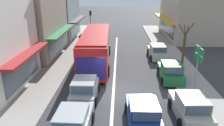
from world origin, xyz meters
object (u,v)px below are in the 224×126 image
object	(u,v)px
parked_hatchback_kerb_front	(190,108)
hatchback_queue_far_back	(73,123)
city_bus	(96,46)
street_tree_right	(184,47)
traffic_light_downstreet	(91,20)
parked_hatchback_kerb_second	(171,72)
sedan_behind_bus_mid	(143,115)
parked_hatchback_kerb_third	(157,52)
hatchback_adjacent_lane_lead	(85,89)
pedestrian_with_handbag_near	(81,39)
directional_road_sign	(198,59)

from	to	relation	value
parked_hatchback_kerb_front	hatchback_queue_far_back	bearing A→B (deg)	-164.99
city_bus	hatchback_queue_far_back	xyz separation A→B (m)	(-0.04, -11.08, -1.17)
parked_hatchback_kerb_front	street_tree_right	distance (m)	9.03
traffic_light_downstreet	hatchback_queue_far_back	bearing A→B (deg)	-85.26
hatchback_queue_far_back	parked_hatchback_kerb_second	xyz separation A→B (m)	(6.63, 7.41, 0.00)
hatchback_queue_far_back	sedan_behind_bus_mid	world-z (taller)	hatchback_queue_far_back
parked_hatchback_kerb_front	parked_hatchback_kerb_third	xyz separation A→B (m)	(-0.06, 11.45, 0.00)
sedan_behind_bus_mid	hatchback_adjacent_lane_lead	bearing A→B (deg)	141.69
city_bus	hatchback_adjacent_lane_lead	world-z (taller)	city_bus
traffic_light_downstreet	pedestrian_with_handbag_near	xyz separation A→B (m)	(-0.70, -4.06, -1.79)
parked_hatchback_kerb_front	directional_road_sign	distance (m)	3.95
city_bus	parked_hatchback_kerb_second	xyz separation A→B (m)	(6.58, -3.67, -1.17)
sedan_behind_bus_mid	pedestrian_with_handbag_near	bearing A→B (deg)	110.96
parked_hatchback_kerb_third	street_tree_right	distance (m)	3.58
parked_hatchback_kerb_front	traffic_light_downstreet	distance (m)	21.21
sedan_behind_bus_mid	street_tree_right	xyz separation A→B (m)	(4.69, 9.52, 1.33)
city_bus	parked_hatchback_kerb_second	distance (m)	7.63
hatchback_adjacent_lane_lead	traffic_light_downstreet	distance (m)	17.47
sedan_behind_bus_mid	traffic_light_downstreet	bearing A→B (deg)	105.18
traffic_light_downstreet	street_tree_right	xyz separation A→B (m)	(10.17, -10.67, -0.87)
city_bus	traffic_light_downstreet	distance (m)	10.28
hatchback_adjacent_lane_lead	parked_hatchback_kerb_second	xyz separation A→B (m)	(6.62, 3.50, 0.00)
parked_hatchback_kerb_second	street_tree_right	xyz separation A→B (m)	(1.79, 3.08, 1.28)
city_bus	street_tree_right	distance (m)	8.39
hatchback_adjacent_lane_lead	parked_hatchback_kerb_front	distance (m)	6.87
parked_hatchback_kerb_third	directional_road_sign	bearing A→B (deg)	-80.86
hatchback_adjacent_lane_lead	parked_hatchback_kerb_third	world-z (taller)	same
traffic_light_downstreet	directional_road_sign	distance (m)	18.84
pedestrian_with_handbag_near	parked_hatchback_kerb_second	bearing A→B (deg)	-46.86
parked_hatchback_kerb_second	directional_road_sign	size ratio (longest dim) A/B	1.04
pedestrian_with_handbag_near	hatchback_adjacent_lane_lead	bearing A→B (deg)	-79.44
hatchback_adjacent_lane_lead	pedestrian_with_handbag_near	xyz separation A→B (m)	(-2.46, 13.19, 0.36)
city_bus	pedestrian_with_handbag_near	xyz separation A→B (m)	(-2.50, 6.02, -0.81)
directional_road_sign	hatchback_queue_far_back	bearing A→B (deg)	-147.74
street_tree_right	pedestrian_with_handbag_near	bearing A→B (deg)	148.69
hatchback_queue_far_back	parked_hatchback_kerb_third	xyz separation A→B (m)	(6.46, 13.20, 0.00)
parked_hatchback_kerb_front	pedestrian_with_handbag_near	xyz separation A→B (m)	(-8.98, 15.35, 0.36)
parked_hatchback_kerb_front	directional_road_sign	bearing A→B (deg)	68.20
parked_hatchback_kerb_second	parked_hatchback_kerb_front	bearing A→B (deg)	-90.98
parked_hatchback_kerb_second	traffic_light_downstreet	xyz separation A→B (m)	(-8.38, 13.75, 2.15)
city_bus	hatchback_queue_far_back	distance (m)	11.15
city_bus	hatchback_queue_far_back	bearing A→B (deg)	-90.21
city_bus	pedestrian_with_handbag_near	distance (m)	6.56
traffic_light_downstreet	pedestrian_with_handbag_near	distance (m)	4.49
directional_road_sign	parked_hatchback_kerb_third	bearing A→B (deg)	99.14
hatchback_queue_far_back	street_tree_right	world-z (taller)	street_tree_right
city_bus	sedan_behind_bus_mid	size ratio (longest dim) A/B	2.57
parked_hatchback_kerb_front	directional_road_sign	size ratio (longest dim) A/B	1.04
hatchback_queue_far_back	city_bus	bearing A→B (deg)	89.79
city_bus	parked_hatchback_kerb_second	size ratio (longest dim) A/B	2.93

